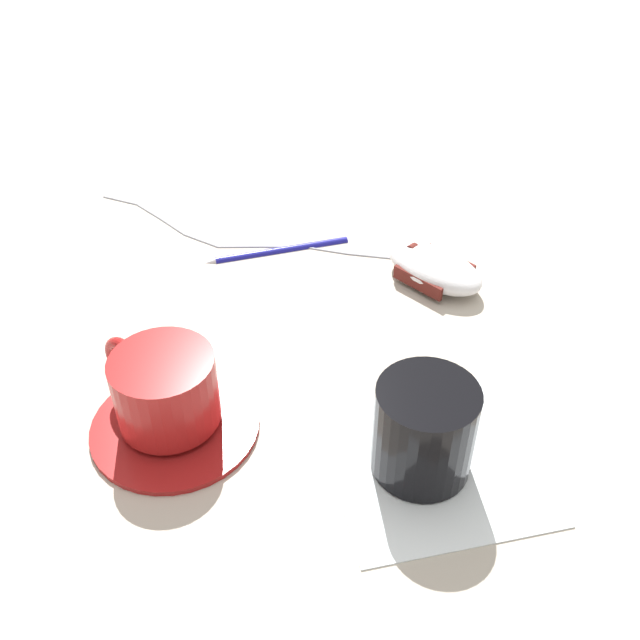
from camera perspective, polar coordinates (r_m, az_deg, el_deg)
name	(u,v)px	position (r m, az deg, el deg)	size (l,w,h in m)	color
ground_plane	(346,362)	(0.63, 2.10, -3.39)	(3.00, 3.00, 0.00)	#B2A899
saucer	(175,424)	(0.59, -11.52, -8.14)	(0.13, 0.13, 0.01)	maroon
coffee_cup	(164,388)	(0.57, -12.41, -5.34)	(0.08, 0.11, 0.06)	maroon
computer_mouse	(435,268)	(0.73, 9.16, 4.12)	(0.10, 0.12, 0.03)	silver
mouse_cable	(230,233)	(0.81, -7.25, 6.89)	(0.07, 0.36, 0.00)	gray
napkin_under_glass	(433,461)	(0.56, 9.01, -11.06)	(0.16, 0.16, 0.00)	white
drinking_glass	(424,430)	(0.53, 8.33, -8.67)	(0.07, 0.07, 0.08)	black
pen	(278,248)	(0.77, -3.38, 5.77)	(0.09, 0.14, 0.01)	navy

